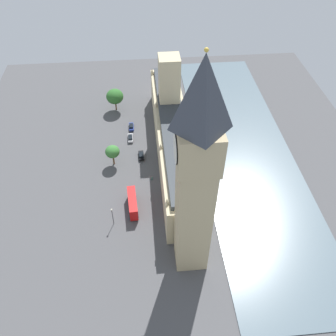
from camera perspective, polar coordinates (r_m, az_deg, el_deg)
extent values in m
plane|color=#4C4C4F|center=(128.18, -0.16, 2.16)|extent=(145.81, 145.81, 0.00)
cube|color=slate|center=(132.93, 12.08, 2.89)|extent=(33.26, 131.23, 0.25)
cube|color=#CCBA8E|center=(124.01, 0.76, 4.46)|extent=(10.81, 75.81, 13.11)
cube|color=#CCBA8E|center=(129.63, 0.19, 11.36)|extent=(7.19, 7.19, 30.96)
cube|color=#2D3338|center=(119.43, 0.79, 7.17)|extent=(8.22, 72.78, 1.60)
cone|color=#CCBA8E|center=(147.32, -2.59, 15.29)|extent=(1.20, 1.20, 2.94)
cone|color=#CCBA8E|center=(128.25, -1.98, 10.15)|extent=(1.20, 1.20, 1.83)
cone|color=#CCBA8E|center=(110.22, -1.21, 3.51)|extent=(1.20, 1.20, 1.84)
cone|color=#CCBA8E|center=(94.01, -0.16, -5.42)|extent=(1.20, 1.20, 2.45)
cube|color=tan|center=(86.63, 4.05, -8.01)|extent=(8.06, 8.06, 35.35)
cube|color=tan|center=(70.18, 4.95, 3.28)|extent=(8.87, 8.87, 9.69)
cylinder|color=silver|center=(69.63, 1.23, 3.07)|extent=(0.25, 6.13, 6.13)
torus|color=black|center=(69.63, 1.23, 3.07)|extent=(0.24, 6.37, 6.37)
cylinder|color=silver|center=(73.64, 4.41, 5.62)|extent=(6.13, 0.25, 6.13)
torus|color=black|center=(73.64, 4.41, 5.62)|extent=(6.37, 0.24, 6.37)
pyramid|color=#383D47|center=(62.77, 5.65, 11.84)|extent=(8.87, 8.87, 15.11)
sphere|color=gold|center=(58.90, 6.22, 18.37)|extent=(0.80, 0.80, 0.80)
cube|color=navy|center=(140.25, -5.91, 6.60)|extent=(1.77, 4.69, 0.75)
cube|color=black|center=(139.64, -5.93, 6.77)|extent=(1.48, 2.63, 0.65)
cylinder|color=black|center=(141.69, -6.24, 6.82)|extent=(0.25, 0.68, 0.68)
cylinder|color=black|center=(141.65, -5.60, 6.87)|extent=(0.25, 0.68, 0.68)
cylinder|color=black|center=(139.32, -6.21, 6.08)|extent=(0.25, 0.68, 0.68)
cylinder|color=black|center=(139.28, -5.56, 6.12)|extent=(0.25, 0.68, 0.68)
cube|color=#B7B7BC|center=(134.86, -6.07, 4.79)|extent=(1.82, 4.81, 0.75)
cube|color=black|center=(134.23, -6.09, 4.96)|extent=(1.52, 2.70, 0.65)
cylinder|color=black|center=(136.31, -6.41, 5.06)|extent=(0.26, 0.68, 0.68)
cylinder|color=black|center=(136.26, -5.73, 5.11)|extent=(0.26, 0.68, 0.68)
cylinder|color=black|center=(133.95, -6.38, 4.23)|extent=(0.26, 0.68, 0.68)
cylinder|color=black|center=(133.90, -5.69, 4.28)|extent=(0.26, 0.68, 0.68)
cube|color=black|center=(127.08, -4.32, 2.00)|extent=(2.00, 4.77, 0.75)
cube|color=black|center=(126.44, -4.33, 2.16)|extent=(1.62, 2.69, 0.65)
cylinder|color=black|center=(128.44, -4.73, 2.29)|extent=(0.28, 0.69, 0.68)
cylinder|color=black|center=(128.47, -4.00, 2.35)|extent=(0.28, 0.69, 0.68)
cylinder|color=black|center=(126.21, -4.63, 1.38)|extent=(0.28, 0.69, 0.68)
cylinder|color=black|center=(126.25, -3.89, 1.45)|extent=(0.28, 0.69, 0.68)
cube|color=red|center=(109.49, -5.71, -5.61)|extent=(3.17, 10.64, 4.20)
cube|color=black|center=(109.43, -5.71, -5.59)|extent=(3.20, 10.24, 0.70)
cylinder|color=black|center=(108.81, -4.86, -7.73)|extent=(0.42, 1.12, 1.10)
cylinder|color=black|center=(108.80, -6.08, -7.86)|extent=(0.42, 1.12, 1.10)
cylinder|color=black|center=(113.49, -5.21, -4.83)|extent=(0.42, 1.12, 1.10)
cylinder|color=black|center=(113.49, -6.37, -4.95)|extent=(0.42, 1.12, 1.10)
cylinder|color=#336B60|center=(118.83, -2.60, -1.68)|extent=(0.44, 0.44, 1.30)
sphere|color=tan|center=(118.28, -2.61, -1.42)|extent=(0.25, 0.25, 0.25)
cube|color=gray|center=(118.79, -2.74, -1.67)|extent=(0.11, 0.30, 0.23)
cylinder|color=brown|center=(124.85, -8.74, 1.33)|extent=(0.56, 0.56, 3.83)
ellipsoid|color=#387533|center=(122.34, -8.93, 2.61)|extent=(4.93, 4.93, 4.19)
cylinder|color=brown|center=(150.63, -8.37, 9.88)|extent=(0.56, 0.56, 3.79)
ellipsoid|color=#2D6628|center=(148.16, -8.55, 11.31)|extent=(6.94, 6.94, 5.90)
cylinder|color=black|center=(106.19, -8.87, -7.81)|extent=(0.18, 0.18, 6.26)
sphere|color=#F2EAC6|center=(103.55, -9.08, -6.65)|extent=(0.56, 0.56, 0.56)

